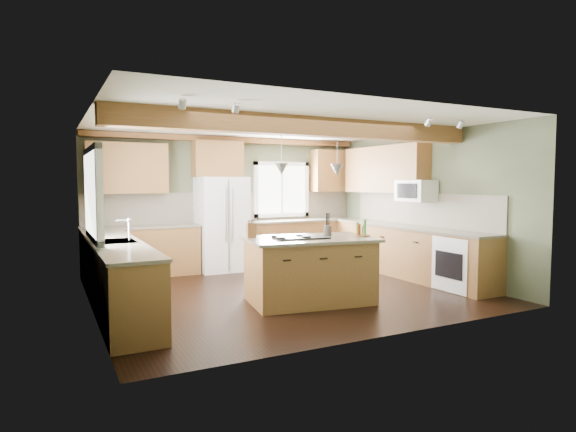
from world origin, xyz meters
name	(u,v)px	position (x,y,z in m)	size (l,w,h in m)	color
floor	(285,291)	(0.00, 0.00, 0.00)	(5.60, 5.60, 0.00)	black
ceiling	(285,123)	(0.00, 0.00, 2.60)	(5.60, 5.60, 0.00)	silver
wall_back	(229,202)	(0.00, 2.50, 1.30)	(5.60, 5.60, 0.00)	#3F4732
wall_left	(90,213)	(-2.80, 0.00, 1.30)	(5.00, 5.00, 0.00)	#3F4732
wall_right	(423,204)	(2.80, 0.00, 1.30)	(5.00, 5.00, 0.00)	#3F4732
ceiling_beam	(310,127)	(0.00, -0.78, 2.47)	(5.55, 0.26, 0.26)	brown
soffit_trim	(231,140)	(0.00, 2.40, 2.54)	(5.55, 0.20, 0.10)	brown
backsplash_back	(230,207)	(0.00, 2.48, 1.21)	(5.58, 0.03, 0.58)	brown
backsplash_right	(420,209)	(2.78, 0.05, 1.21)	(0.03, 3.70, 0.58)	brown
base_cab_back_left	(142,252)	(-1.79, 2.20, 0.44)	(2.02, 0.60, 0.88)	brown
counter_back_left	(141,227)	(-1.79, 2.20, 0.90)	(2.06, 0.64, 0.04)	#473F34
base_cab_back_right	(302,242)	(1.49, 2.20, 0.44)	(2.62, 0.60, 0.88)	brown
counter_back_right	(302,220)	(1.49, 2.20, 0.90)	(2.66, 0.64, 0.04)	#473F34
base_cab_left	(116,277)	(-2.50, 0.05, 0.44)	(0.60, 3.70, 0.88)	brown
counter_left	(115,242)	(-2.50, 0.05, 0.90)	(0.64, 3.74, 0.04)	#473F34
base_cab_right	(407,252)	(2.50, 0.05, 0.44)	(0.60, 3.70, 0.88)	brown
counter_right	(408,227)	(2.50, 0.05, 0.90)	(0.64, 3.74, 0.04)	#473F34
upper_cab_back_left	(127,168)	(-1.99, 2.33, 1.95)	(1.40, 0.35, 0.90)	brown
upper_cab_over_fridge	(218,159)	(-0.30, 2.33, 2.15)	(0.96, 0.35, 0.70)	brown
upper_cab_right	(384,169)	(2.62, 0.90, 1.95)	(0.35, 2.20, 0.90)	brown
upper_cab_back_corner	(331,171)	(2.30, 2.33, 1.95)	(0.90, 0.35, 0.90)	brown
window_left	(91,194)	(-2.78, 0.05, 1.55)	(0.04, 1.60, 1.05)	white
window_back	(281,189)	(1.15, 2.48, 1.55)	(1.10, 0.04, 1.00)	white
sink	(115,242)	(-2.50, 0.05, 0.91)	(0.50, 0.65, 0.03)	#262628
faucet	(129,231)	(-2.32, 0.05, 1.05)	(0.02, 0.02, 0.28)	#B2B2B7
dishwasher	(133,298)	(-2.49, -1.25, 0.43)	(0.60, 0.60, 0.84)	white
oven	(463,264)	(2.49, -1.25, 0.43)	(0.60, 0.72, 0.84)	white
microwave	(416,191)	(2.58, -0.05, 1.55)	(0.40, 0.70, 0.38)	white
pendant_left	(282,169)	(-0.41, -0.72, 1.88)	(0.18, 0.18, 0.16)	#B2B2B7
pendant_right	(337,170)	(0.41, -0.84, 1.88)	(0.18, 0.18, 0.16)	#B2B2B7
refrigerator	(222,224)	(-0.30, 2.12, 0.90)	(0.90, 0.74, 1.80)	white
island	(309,271)	(0.00, -0.78, 0.44)	(1.66, 1.02, 0.88)	brown
island_top	(310,239)	(0.00, -0.78, 0.90)	(1.77, 1.13, 0.04)	#473F34
cooktop	(300,237)	(-0.14, -0.76, 0.93)	(0.72, 0.48, 0.02)	black
knife_block	(251,230)	(-0.74, -0.42, 1.02)	(0.12, 0.09, 0.21)	brown
utensil_crock	(328,230)	(0.36, -0.68, 1.00)	(0.11, 0.11, 0.15)	#463D38
bottle_tray	(362,228)	(0.77, -0.95, 1.04)	(0.25, 0.25, 0.23)	brown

